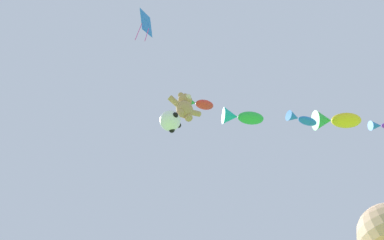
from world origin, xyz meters
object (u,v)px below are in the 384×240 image
at_px(fish_kite_emerald, 241,117).
at_px(fish_kite_violet, 384,126).
at_px(fish_kite_crimson, 198,103).
at_px(diamond_kite, 146,24).
at_px(fish_kite_cobalt, 300,119).
at_px(teddy_bear_kite, 185,106).
at_px(fish_kite_goldfin, 335,120).
at_px(soccer_ball_kite, 170,121).

bearing_deg(fish_kite_emerald, fish_kite_violet, -27.46).
bearing_deg(fish_kite_crimson, diamond_kite, -159.80).
bearing_deg(fish_kite_cobalt, fish_kite_emerald, 148.22).
xyz_separation_m(teddy_bear_kite, fish_kite_violet, (9.68, -4.52, 0.75)).
bearing_deg(fish_kite_emerald, fish_kite_goldfin, -26.68).
height_order(fish_kite_emerald, fish_kite_cobalt, fish_kite_emerald).
bearing_deg(teddy_bear_kite, diamond_kite, -156.87).
bearing_deg(soccer_ball_kite, fish_kite_cobalt, -24.58).
xyz_separation_m(fish_kite_violet, diamond_kite, (-12.97, 3.12, 1.99)).
bearing_deg(fish_kite_cobalt, teddy_bear_kite, 154.70).
xyz_separation_m(fish_kite_cobalt, diamond_kite, (-8.60, 1.10, 2.49)).
bearing_deg(teddy_bear_kite, fish_kite_goldfin, -23.76).
xyz_separation_m(teddy_bear_kite, fish_kite_goldfin, (7.37, -3.24, 0.88)).
relative_size(soccer_ball_kite, fish_kite_emerald, 0.47).
relative_size(fish_kite_emerald, fish_kite_goldfin, 0.85).
bearing_deg(diamond_kite, teddy_bear_kite, 23.13).
relative_size(teddy_bear_kite, fish_kite_violet, 1.14).
relative_size(fish_kite_goldfin, diamond_kite, 0.77).
bearing_deg(fish_kite_cobalt, diamond_kite, 172.70).
xyz_separation_m(teddy_bear_kite, diamond_kite, (-3.29, -1.41, 2.73)).
bearing_deg(fish_kite_crimson, fish_kite_goldfin, -27.24).
distance_m(teddy_bear_kite, fish_kite_goldfin, 8.10).
bearing_deg(fish_kite_cobalt, soccer_ball_kite, 155.42).
relative_size(soccer_ball_kite, fish_kite_crimson, 0.64).
xyz_separation_m(teddy_bear_kite, fish_kite_cobalt, (5.30, -2.51, 0.25)).
distance_m(fish_kite_crimson, diamond_kite, 4.69).
bearing_deg(fish_kite_violet, fish_kite_goldfin, 151.01).
relative_size(fish_kite_cobalt, diamond_kite, 0.50).
height_order(fish_kite_cobalt, fish_kite_goldfin, fish_kite_goldfin).
bearing_deg(teddy_bear_kite, soccer_ball_kite, 162.14).
bearing_deg(fish_kite_goldfin, fish_kite_cobalt, 160.36).
bearing_deg(fish_kite_goldfin, fish_kite_emerald, 153.32).
height_order(teddy_bear_kite, fish_kite_crimson, fish_kite_crimson).
height_order(teddy_bear_kite, fish_kite_goldfin, fish_kite_goldfin).
bearing_deg(fish_kite_goldfin, fish_kite_crimson, 152.76).
bearing_deg(soccer_ball_kite, fish_kite_crimson, -3.05).
xyz_separation_m(soccer_ball_kite, diamond_kite, (-2.70, -1.60, 4.13)).
xyz_separation_m(teddy_bear_kite, fish_kite_emerald, (2.73, -0.91, 0.22)).
xyz_separation_m(fish_kite_emerald, fish_kite_violet, (6.95, -3.61, 0.53)).
relative_size(teddy_bear_kite, fish_kite_emerald, 0.85).
relative_size(fish_kite_crimson, fish_kite_violet, 0.98).
xyz_separation_m(teddy_bear_kite, soccer_ball_kite, (-0.60, 0.19, -1.40)).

